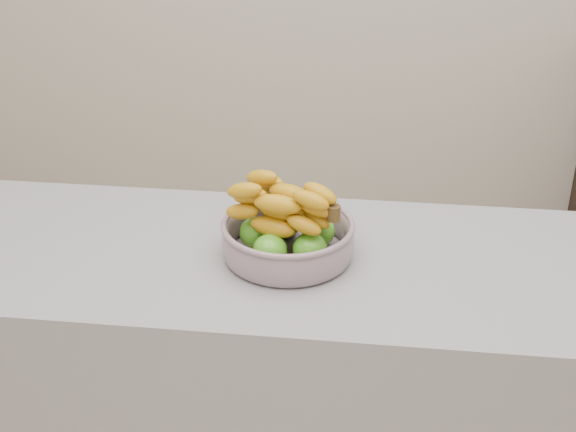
# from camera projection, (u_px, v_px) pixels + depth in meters

# --- Properties ---
(counter) EXTENTS (2.00, 0.60, 0.90)m
(counter) POSITION_uv_depth(u_px,v_px,m) (322.00, 416.00, 1.97)
(counter) COLOR gray
(counter) RESTS_ON ground
(fruit_bowl) EXTENTS (0.29, 0.29, 0.17)m
(fruit_bowl) POSITION_uv_depth(u_px,v_px,m) (288.00, 233.00, 1.74)
(fruit_bowl) COLOR #9EAFBE
(fruit_bowl) RESTS_ON counter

